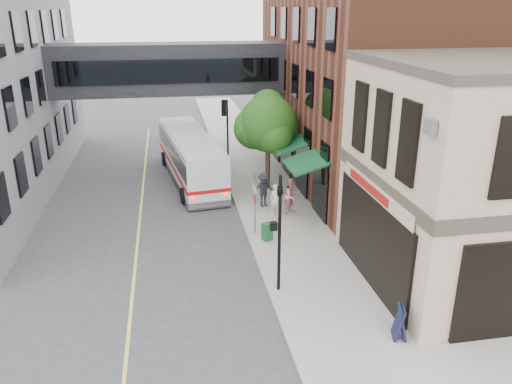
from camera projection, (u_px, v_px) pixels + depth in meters
name	position (u px, v px, depth m)	size (l,w,h in m)	color
ground	(280.00, 325.00, 16.83)	(120.00, 120.00, 0.00)	#38383A
sidewalk_main	(261.00, 183.00, 30.04)	(4.00, 60.00, 0.15)	gray
corner_building	(503.00, 173.00, 18.68)	(10.19, 8.12, 8.45)	tan
brick_building	(389.00, 61.00, 29.86)	(13.76, 18.00, 14.00)	#592E1C
skyway_bridge	(169.00, 68.00, 30.66)	(14.00, 3.18, 3.00)	black
traffic_signal_near	(279.00, 220.00, 17.69)	(0.44, 0.22, 4.60)	black
traffic_signal_far	(225.00, 121.00, 31.38)	(0.53, 0.28, 4.50)	black
street_sign_pole	(255.00, 197.00, 22.67)	(0.08, 0.75, 3.00)	gray
street_tree	(267.00, 123.00, 28.01)	(3.80, 3.20, 5.60)	#382619
lane_marking	(140.00, 219.00, 25.22)	(0.12, 40.00, 0.01)	#D8CC4C
bus	(190.00, 155.00, 30.38)	(3.71, 10.76, 2.84)	silver
pedestrian_a	(276.00, 200.00, 25.08)	(0.58, 0.38, 1.60)	silver
pedestrian_b	(292.00, 196.00, 25.27)	(0.90, 0.70, 1.85)	#D68A8A
pedestrian_c	(264.00, 190.00, 26.11)	(1.20, 0.69, 1.86)	black
newspaper_box	(267.00, 232.00, 22.47)	(0.40, 0.36, 0.80)	#135525
sandwich_board	(400.00, 322.00, 15.79)	(0.40, 0.62, 1.10)	black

